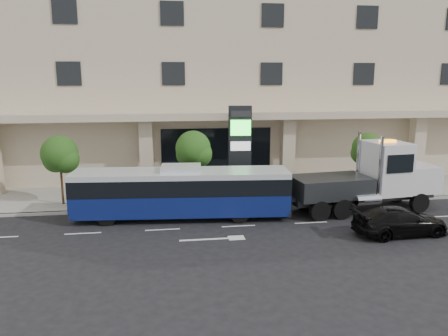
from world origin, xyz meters
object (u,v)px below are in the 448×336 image
(city_bus, at_px, (181,192))
(black_sedan, at_px, (400,221))
(tow_truck, at_px, (371,179))
(signage_pylon, at_px, (240,151))

(city_bus, bearing_deg, black_sedan, -16.69)
(tow_truck, relative_size, signage_pylon, 1.73)
(city_bus, distance_m, tow_truck, 11.15)
(city_bus, height_order, signage_pylon, signage_pylon)
(city_bus, xyz_separation_m, tow_truck, (11.14, -0.05, 0.35))
(signage_pylon, bearing_deg, black_sedan, -43.86)
(black_sedan, bearing_deg, tow_truck, -9.87)
(city_bus, distance_m, signage_pylon, 5.66)
(tow_truck, bearing_deg, signage_pylon, 145.81)
(tow_truck, height_order, black_sedan, tow_truck)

